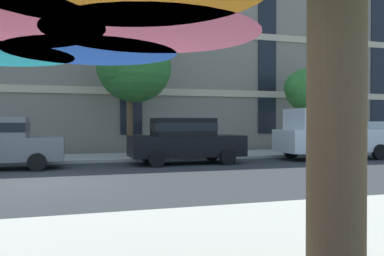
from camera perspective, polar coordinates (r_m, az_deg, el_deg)
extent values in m
plane|color=#2D3033|center=(11.29, -21.55, -7.43)|extent=(120.00, 120.00, 0.00)
cube|color=#B2ADA3|center=(18.03, -19.81, -4.18)|extent=(56.00, 3.60, 0.12)
cube|color=gray|center=(26.93, -18.99, 14.47)|extent=(45.78, 12.00, 16.00)
cube|color=beige|center=(20.19, -19.54, 5.26)|extent=(44.86, 0.08, 0.36)
cube|color=beige|center=(20.69, -19.58, 14.13)|extent=(44.86, 0.08, 0.36)
cube|color=black|center=(23.70, 10.75, 17.42)|extent=(1.10, 0.06, 14.80)
cube|color=black|center=(27.95, 25.23, 14.77)|extent=(1.10, 0.06, 14.80)
cylinder|color=black|center=(15.81, -20.86, -4.00)|extent=(0.60, 0.22, 0.60)
cylinder|color=black|center=(14.06, -21.35, -4.59)|extent=(0.60, 0.22, 0.60)
cube|color=black|center=(15.48, -0.80, -2.57)|extent=(4.40, 1.76, 0.80)
cube|color=black|center=(15.41, -1.34, 0.17)|extent=(2.30, 1.55, 0.68)
cube|color=black|center=(15.41, -1.34, 0.17)|extent=(2.32, 1.57, 0.32)
cylinder|color=black|center=(16.76, 2.85, -3.69)|extent=(0.60, 0.22, 0.60)
cylinder|color=black|center=(15.12, 5.12, -4.17)|extent=(0.60, 0.22, 0.60)
cylinder|color=black|center=(16.05, -6.37, -3.89)|extent=(0.60, 0.22, 0.60)
cylinder|color=black|center=(14.33, -5.08, -4.44)|extent=(0.60, 0.22, 0.60)
cube|color=silver|center=(18.53, 19.76, -1.70)|extent=(5.10, 1.90, 0.96)
cube|color=silver|center=(17.88, 16.94, 1.21)|extent=(1.90, 1.75, 0.90)
cube|color=silver|center=(20.09, 25.42, 0.35)|extent=(0.16, 1.75, 0.36)
cylinder|color=black|center=(20.27, 21.73, -2.86)|extent=(0.68, 0.22, 0.68)
cylinder|color=black|center=(18.83, 25.35, -3.15)|extent=(0.68, 0.22, 0.68)
cylinder|color=black|center=(18.47, 14.04, -3.17)|extent=(0.68, 0.22, 0.68)
cylinder|color=black|center=(16.87, 17.37, -3.56)|extent=(0.68, 0.22, 0.68)
cylinder|color=brown|center=(17.79, -8.93, 0.14)|extent=(0.28, 0.28, 2.82)
sphere|color=#2D702D|center=(18.15, -8.38, 9.01)|extent=(3.34, 3.34, 3.34)
sphere|color=#2D702D|center=(17.78, -9.09, 9.19)|extent=(2.69, 2.69, 2.69)
sphere|color=#2D702D|center=(17.81, -7.98, 7.83)|extent=(2.26, 2.26, 2.26)
sphere|color=#2D702D|center=(17.89, -8.01, 8.61)|extent=(3.08, 3.08, 3.08)
cylinder|color=brown|center=(21.20, 15.81, -0.30)|extent=(0.34, 0.34, 2.44)
sphere|color=#387F33|center=(21.32, 16.24, 5.27)|extent=(2.25, 2.25, 2.25)
sphere|color=#387F33|center=(21.09, 15.17, 5.64)|extent=(1.57, 1.57, 1.57)
cone|color=#E5668C|center=(2.28, -5.67, 17.62)|extent=(1.18, 1.18, 0.36)
cone|color=blue|center=(2.92, -14.21, 13.83)|extent=(1.18, 1.18, 0.36)
cylinder|color=brown|center=(3.24, 19.97, -1.91)|extent=(0.44, 0.44, 2.90)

